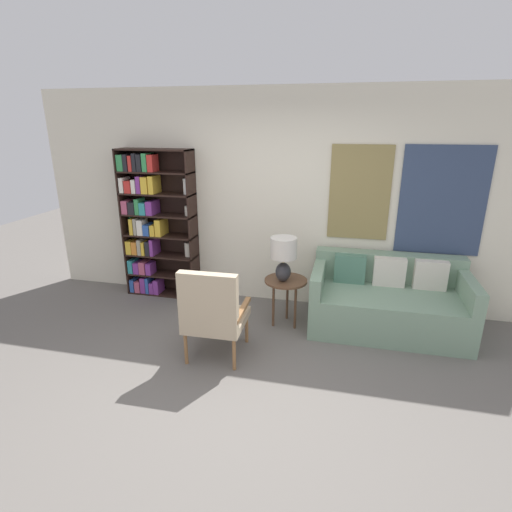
{
  "coord_description": "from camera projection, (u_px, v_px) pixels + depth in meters",
  "views": [
    {
      "loc": [
        0.86,
        -2.89,
        2.29
      ],
      "look_at": [
        -0.08,
        1.13,
        0.9
      ],
      "focal_mm": 28.0,
      "sensor_mm": 36.0,
      "label": 1
    }
  ],
  "objects": [
    {
      "name": "armchair",
      "position": [
        213.0,
        311.0,
        3.89
      ],
      "size": [
        0.59,
        0.62,
        0.98
      ],
      "color": "olive",
      "rests_on": "ground_plane"
    },
    {
      "name": "wall_back",
      "position": [
        283.0,
        200.0,
        5.01
      ],
      "size": [
        6.4,
        0.08,
        2.7
      ],
      "color": "silver",
      "rests_on": "ground_plane"
    },
    {
      "name": "table_lamp",
      "position": [
        284.0,
        254.0,
        4.44
      ],
      "size": [
        0.3,
        0.3,
        0.51
      ],
      "color": "#2D2D33",
      "rests_on": "side_table"
    },
    {
      "name": "couch",
      "position": [
        388.0,
        302.0,
        4.6
      ],
      "size": [
        1.72,
        0.94,
        0.81
      ],
      "color": "gray",
      "rests_on": "ground_plane"
    },
    {
      "name": "side_table",
      "position": [
        286.0,
        285.0,
        4.6
      ],
      "size": [
        0.49,
        0.49,
        0.57
      ],
      "color": "brown",
      "rests_on": "ground_plane"
    },
    {
      "name": "ground_plane",
      "position": [
        236.0,
        390.0,
        3.58
      ],
      "size": [
        14.0,
        14.0,
        0.0
      ],
      "primitive_type": "plane",
      "color": "#66605B"
    },
    {
      "name": "bookshelf",
      "position": [
        151.0,
        223.0,
        5.32
      ],
      "size": [
        0.98,
        0.3,
        1.97
      ],
      "color": "black",
      "rests_on": "ground_plane"
    }
  ]
}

